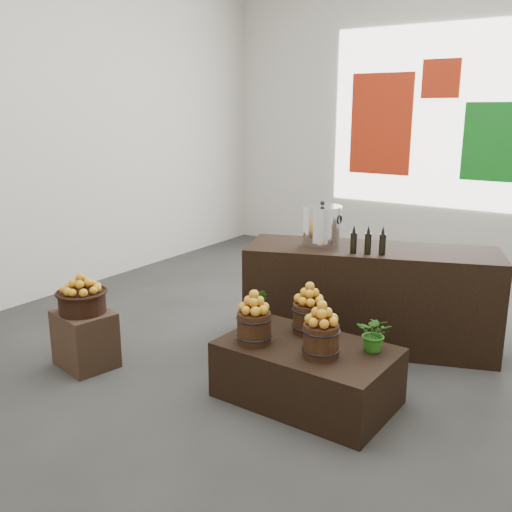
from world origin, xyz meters
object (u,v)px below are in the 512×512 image
Objects in this scene: crate at (85,339)px; stock_pot_left at (322,227)px; wicker_basket at (82,302)px; counter at (370,297)px; display_table at (307,373)px.

stock_pot_left is (1.37, 1.62, 0.84)m from crate.
counter is (1.80, 1.77, -0.11)m from wicker_basket.
counter is 6.47× the size of stock_pot_left.
display_table is at bearing -108.07° from counter.
crate is 1.91m from display_table.
crate is 1.39× the size of stock_pot_left.
wicker_basket reaches higher than display_table.
counter reaches higher than wicker_basket.
display_table is at bearing 15.73° from crate.
crate is 0.38× the size of display_table.
wicker_basket is 1.94m from display_table.
wicker_basket is at bearing -130.32° from stock_pot_left.
wicker_basket is (0.00, 0.00, 0.33)m from crate.
wicker_basket is at bearing -155.32° from counter.
display_table is 0.57× the size of counter.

